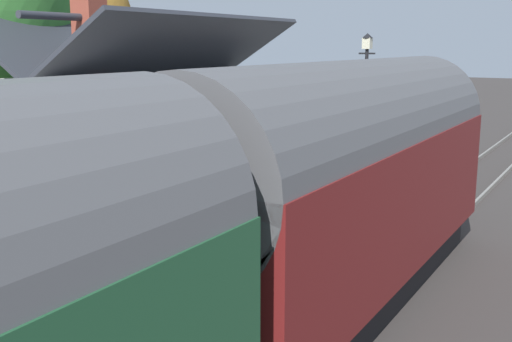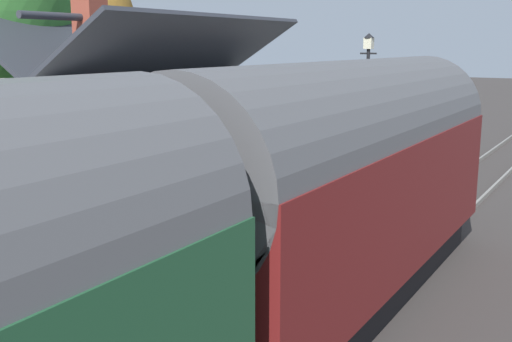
# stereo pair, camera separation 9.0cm
# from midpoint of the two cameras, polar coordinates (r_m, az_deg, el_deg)

# --- Properties ---
(ground_plane) EXTENTS (160.00, 160.00, 0.00)m
(ground_plane) POSITION_cam_midpoint_polar(r_m,az_deg,el_deg) (13.36, 6.92, -8.55)
(ground_plane) COLOR #383330
(platform) EXTENTS (32.00, 6.48, 0.96)m
(platform) POSITION_cam_midpoint_polar(r_m,az_deg,el_deg) (15.36, -7.61, -4.01)
(platform) COLOR gray
(platform) RESTS_ON ground
(platform_edge_coping) EXTENTS (32.00, 0.36, 0.02)m
(platform_edge_coping) POSITION_cam_midpoint_polar(r_m,az_deg,el_deg) (13.57, 2.48, -3.88)
(platform_edge_coping) COLOR beige
(platform_edge_coping) RESTS_ON platform
(rail_near) EXTENTS (52.00, 0.08, 0.14)m
(rail_near) POSITION_cam_midpoint_polar(r_m,az_deg,el_deg) (12.80, 13.62, -9.38)
(rail_near) COLOR gray
(rail_near) RESTS_ON ground
(rail_far) EXTENTS (52.00, 0.08, 0.14)m
(rail_far) POSITION_cam_midpoint_polar(r_m,az_deg,el_deg) (13.27, 7.64, -8.39)
(rail_far) COLOR gray
(rail_far) RESTS_ON ground
(train) EXTENTS (18.49, 2.73, 4.32)m
(train) POSITION_cam_midpoint_polar(r_m,az_deg,el_deg) (7.43, -5.29, -7.05)
(train) COLOR black
(train) RESTS_ON ground
(station_building) EXTENTS (7.33, 4.62, 5.62)m
(station_building) POSITION_cam_midpoint_polar(r_m,az_deg,el_deg) (15.88, -9.75, 3.93)
(station_building) COLOR silver
(station_building) RESTS_ON platform
(bench_near_building) EXTENTS (1.41, 0.47, 0.88)m
(bench_near_building) POSITION_cam_midpoint_polar(r_m,az_deg,el_deg) (22.23, 7.97, 3.35)
(bench_near_building) COLOR #26727F
(bench_near_building) RESTS_ON platform
(bench_mid_platform) EXTENTS (1.41, 0.47, 0.88)m
(bench_mid_platform) POSITION_cam_midpoint_polar(r_m,az_deg,el_deg) (24.39, 9.83, 4.01)
(bench_mid_platform) COLOR #26727F
(bench_mid_platform) RESTS_ON platform
(planter_bench_right) EXTENTS (0.44, 0.44, 0.68)m
(planter_bench_right) POSITION_cam_midpoint_polar(r_m,az_deg,el_deg) (21.69, 10.52, 2.74)
(planter_bench_right) COLOR #9E5138
(planter_bench_right) RESTS_ON platform
(planter_edge_far) EXTENTS (0.37, 0.37, 0.72)m
(planter_edge_far) POSITION_cam_midpoint_polar(r_m,az_deg,el_deg) (10.85, -20.34, -6.69)
(planter_edge_far) COLOR gray
(planter_edge_far) RESTS_ON platform
(planter_corner_building) EXTENTS (0.49, 0.49, 0.81)m
(planter_corner_building) POSITION_cam_midpoint_polar(r_m,az_deg,el_deg) (24.66, 8.12, 4.11)
(planter_corner_building) COLOR teal
(planter_corner_building) RESTS_ON platform
(lamp_post_platform) EXTENTS (0.32, 0.50, 3.95)m
(lamp_post_platform) POSITION_cam_midpoint_polar(r_m,az_deg,el_deg) (18.64, 10.40, 8.67)
(lamp_post_platform) COLOR black
(lamp_post_platform) RESTS_ON platform
(station_sign_board) EXTENTS (0.96, 0.06, 1.57)m
(station_sign_board) POSITION_cam_midpoint_polar(r_m,az_deg,el_deg) (19.86, 10.73, 4.35)
(station_sign_board) COLOR black
(station_sign_board) RESTS_ON platform
(tree_far_left) EXTENTS (3.90, 4.12, 7.71)m
(tree_far_left) POSITION_cam_midpoint_polar(r_m,az_deg,el_deg) (26.67, -15.36, 12.98)
(tree_far_left) COLOR #4C3828
(tree_far_left) RESTS_ON ground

